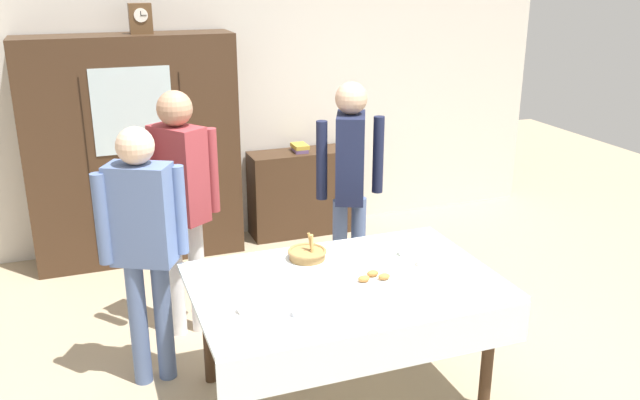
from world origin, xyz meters
name	(u,v)px	position (x,y,z in m)	size (l,w,h in m)	color
ground_plane	(331,376)	(0.00, 0.00, 0.00)	(12.00, 12.00, 0.00)	tan
back_wall	(228,95)	(0.00, 2.65, 1.35)	(6.40, 0.10, 2.70)	silver
dining_table	(346,297)	(0.00, -0.24, 0.67)	(1.73, 1.12, 0.77)	#3D2819
wall_cabinet	(134,151)	(-0.90, 2.35, 0.97)	(1.75, 0.46, 1.95)	#3D2819
mantel_clock	(140,18)	(-0.76, 2.35, 2.07)	(0.18, 0.11, 0.24)	brown
bookshelf_low	(300,192)	(0.61, 2.41, 0.41)	(0.97, 0.35, 0.82)	#3D2819
book_stack	(300,148)	(0.61, 2.41, 0.85)	(0.14, 0.21, 0.07)	#664C7A
tea_cup_mid_right	(405,252)	(0.48, -0.03, 0.80)	(0.13, 0.13, 0.06)	silver
tea_cup_near_right	(300,312)	(-0.38, -0.53, 0.80)	(0.13, 0.13, 0.06)	white
tea_cup_far_left	(245,309)	(-0.63, -0.40, 0.79)	(0.13, 0.13, 0.06)	white
tea_cup_back_edge	(424,262)	(0.51, -0.20, 0.80)	(0.13, 0.13, 0.06)	white
bread_basket	(307,254)	(-0.10, 0.14, 0.80)	(0.24, 0.24, 0.16)	#9E7542
pastry_plate	(374,280)	(0.14, -0.29, 0.78)	(0.28, 0.28, 0.05)	white
spoon_center	(427,240)	(0.73, 0.16, 0.77)	(0.12, 0.02, 0.01)	silver
spoon_near_left	(266,289)	(-0.45, -0.17, 0.77)	(0.12, 0.02, 0.01)	silver
person_near_right_end	(143,233)	(-1.04, 0.36, 0.99)	(0.52, 0.35, 1.62)	slate
person_beside_shelf	(350,173)	(0.49, 0.88, 1.04)	(0.52, 0.41, 1.71)	slate
person_behind_table_left	(180,191)	(-0.74, 0.87, 1.06)	(0.52, 0.41, 1.72)	silver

